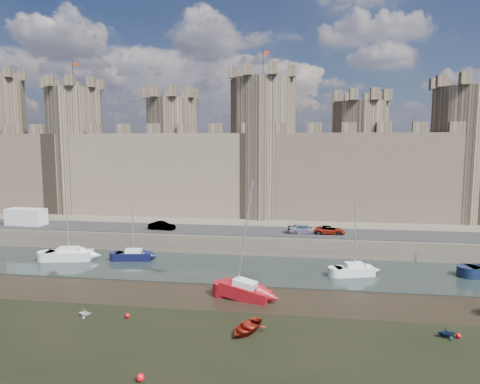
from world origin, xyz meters
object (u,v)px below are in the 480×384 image
at_px(sailboat_4, 245,291).
at_px(car_0, 27,221).
at_px(van, 26,217).
at_px(car_2, 304,229).
at_px(car_3, 329,230).
at_px(car_1, 162,226).
at_px(sailboat_0, 69,254).
at_px(sailboat_1, 134,255).
at_px(sailboat_2, 354,269).

bearing_deg(sailboat_4, car_0, 168.44).
height_order(van, sailboat_4, sailboat_4).
xyz_separation_m(car_2, car_3, (3.39, 0.05, -0.07)).
bearing_deg(car_1, car_3, -83.90).
xyz_separation_m(car_0, sailboat_0, (11.88, -9.02, -2.31)).
distance_m(car_0, sailboat_0, 15.09).
bearing_deg(sailboat_0, sailboat_1, -3.19).
xyz_separation_m(van, sailboat_2, (47.15, -10.33, -3.01)).
relative_size(van, sailboat_4, 0.51).
bearing_deg(sailboat_1, sailboat_2, -13.63).
bearing_deg(sailboat_2, van, 151.19).
bearing_deg(car_3, car_2, 90.96).
relative_size(car_0, car_3, 0.87).
height_order(sailboat_0, sailboat_1, sailboat_0).
xyz_separation_m(van, sailboat_0, (12.00, -8.99, -2.97)).
distance_m(sailboat_1, sailboat_4, 19.45).
distance_m(car_0, car_2, 41.47).
height_order(car_0, car_1, car_1).
bearing_deg(sailboat_0, car_2, 5.12).
relative_size(car_1, sailboat_0, 0.36).
bearing_deg(car_2, car_0, 81.13).
relative_size(car_3, sailboat_2, 0.45).
xyz_separation_m(car_2, van, (-41.60, 0.05, 0.63)).
relative_size(car_1, sailboat_1, 0.43).
height_order(car_1, sailboat_4, sailboat_4).
height_order(sailboat_0, sailboat_2, sailboat_0).
bearing_deg(van, car_0, 18.41).
relative_size(car_0, sailboat_0, 0.35).
height_order(car_0, sailboat_4, sailboat_4).
xyz_separation_m(car_1, car_3, (23.52, 0.51, -0.04)).
bearing_deg(van, sailboat_4, -23.97).
relative_size(sailboat_0, sailboat_1, 1.18).
bearing_deg(sailboat_4, car_1, 144.49).
bearing_deg(sailboat_1, car_1, 71.53).
bearing_deg(car_2, sailboat_4, 154.79).
height_order(car_1, sailboat_0, sailboat_0).
distance_m(car_0, sailboat_1, 21.64).
bearing_deg(car_1, car_2, -83.83).
bearing_deg(sailboat_0, car_3, 3.55).
relative_size(car_2, sailboat_1, 0.50).
bearing_deg(car_0, car_2, -83.31).
relative_size(sailboat_1, sailboat_4, 0.78).
relative_size(sailboat_0, sailboat_4, 0.92).
distance_m(car_2, sailboat_4, 19.99).
distance_m(car_3, sailboat_1, 26.12).
bearing_deg(sailboat_1, sailboat_4, -43.82).
distance_m(sailboat_0, sailboat_4, 26.02).
distance_m(car_2, sailboat_2, 11.92).
distance_m(sailboat_0, sailboat_2, 35.18).
xyz_separation_m(car_0, van, (-0.12, -0.03, 0.66)).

